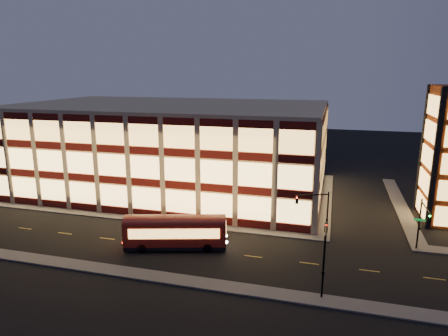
% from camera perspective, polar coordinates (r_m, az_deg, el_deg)
% --- Properties ---
extents(ground, '(200.00, 200.00, 0.00)m').
position_cam_1_polar(ground, '(54.91, -11.23, -7.67)').
color(ground, black).
rests_on(ground, ground).
extents(sidewalk_office_south, '(54.00, 2.00, 0.15)m').
position_cam_1_polar(sidewalk_office_south, '(57.05, -13.50, -6.89)').
color(sidewalk_office_south, '#514F4C').
rests_on(sidewalk_office_south, ground).
extents(sidewalk_office_east, '(2.00, 30.00, 0.15)m').
position_cam_1_polar(sidewalk_office_east, '(65.49, 14.28, -4.26)').
color(sidewalk_office_east, '#514F4C').
rests_on(sidewalk_office_east, ground).
extents(sidewalk_tower_west, '(2.00, 30.00, 0.15)m').
position_cam_1_polar(sidewalk_tower_west, '(66.30, 23.85, -4.81)').
color(sidewalk_tower_west, '#514F4C').
rests_on(sidewalk_tower_west, ground).
extents(sidewalk_near, '(100.00, 2.00, 0.15)m').
position_cam_1_polar(sidewalk_near, '(44.70, -18.88, -13.18)').
color(sidewalk_near, '#514F4C').
rests_on(sidewalk_near, ground).
extents(office_building, '(50.45, 30.45, 14.50)m').
position_cam_1_polar(office_building, '(68.95, -7.41, 3.09)').
color(office_building, tan).
rests_on(office_building, ground).
extents(traffic_signal_far, '(3.79, 1.87, 6.00)m').
position_cam_1_polar(traffic_signal_far, '(48.32, 13.05, -5.55)').
color(traffic_signal_far, black).
rests_on(traffic_signal_far, ground).
extents(traffic_signal_right, '(1.20, 4.37, 6.00)m').
position_cam_1_polar(traffic_signal_right, '(48.50, 26.52, -6.62)').
color(traffic_signal_right, black).
rests_on(traffic_signal_right, ground).
extents(traffic_signal_near, '(0.32, 4.45, 6.00)m').
position_cam_1_polar(traffic_signal_near, '(37.79, 14.18, -11.11)').
color(traffic_signal_near, black).
rests_on(traffic_signal_near, ground).
extents(trolley_bus, '(11.79, 5.95, 3.88)m').
position_cam_1_polar(trolley_bus, '(46.21, -6.95, -8.79)').
color(trolley_bus, maroon).
rests_on(trolley_bus, ground).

